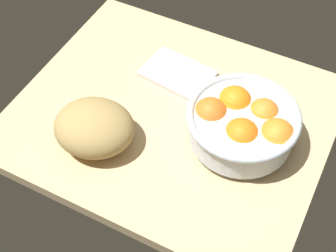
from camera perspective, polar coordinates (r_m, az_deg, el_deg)
The scene contains 4 objects.
ground_plane at distance 112.28cm, azimuth 0.47°, elevation 0.92°, with size 68.65×58.25×3.00cm, color tan.
fruit_bowl at distance 103.18cm, azimuth 8.58°, elevation 0.35°, with size 23.48×23.48×10.31cm.
bread_loaf at distance 103.80cm, azimuth -8.47°, elevation -0.18°, with size 16.93×14.90×9.37cm, color tan.
napkin_folded at distance 118.83cm, azimuth 1.11°, elevation 6.03°, with size 15.97×11.13×1.07cm, color silver.
Camera 1 is at (-31.72, 63.91, 85.20)cm, focal length 53.09 mm.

